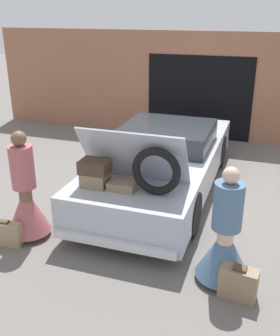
{
  "coord_description": "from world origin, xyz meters",
  "views": [
    {
      "loc": [
        1.85,
        -6.86,
        3.32
      ],
      "look_at": [
        0.0,
        -1.38,
        0.97
      ],
      "focal_mm": 42.0,
      "sensor_mm": 36.0,
      "label": 1
    }
  ],
  "objects_px": {
    "suitcase_beside_left_person": "(4,234)",
    "suitcase_beside_right_person": "(238,283)",
    "car": "(163,161)",
    "person_right": "(225,243)",
    "person_left": "(26,201)"
  },
  "relations": [
    {
      "from": "person_right",
      "to": "person_left",
      "type": "bearing_deg",
      "value": 80.26
    },
    {
      "from": "person_right",
      "to": "suitcase_beside_right_person",
      "type": "distance_m",
      "value": 0.51
    },
    {
      "from": "car",
      "to": "suitcase_beside_left_person",
      "type": "bearing_deg",
      "value": -122.14
    },
    {
      "from": "suitcase_beside_left_person",
      "to": "suitcase_beside_right_person",
      "type": "distance_m",
      "value": 3.43
    },
    {
      "from": "car",
      "to": "person_left",
      "type": "height_order",
      "value": "car"
    },
    {
      "from": "suitcase_beside_left_person",
      "to": "suitcase_beside_right_person",
      "type": "height_order",
      "value": "suitcase_beside_right_person"
    },
    {
      "from": "person_left",
      "to": "person_right",
      "type": "xyz_separation_m",
      "value": [
        3.01,
        -0.13,
        -0.04
      ]
    },
    {
      "from": "person_left",
      "to": "suitcase_beside_right_person",
      "type": "height_order",
      "value": "person_left"
    },
    {
      "from": "car",
      "to": "person_right",
      "type": "bearing_deg",
      "value": -58.62
    },
    {
      "from": "suitcase_beside_right_person",
      "to": "person_right",
      "type": "bearing_deg",
      "value": 127.41
    },
    {
      "from": "suitcase_beside_right_person",
      "to": "car",
      "type": "bearing_deg",
      "value": 122.08
    },
    {
      "from": "suitcase_beside_left_person",
      "to": "car",
      "type": "bearing_deg",
      "value": 57.86
    },
    {
      "from": "car",
      "to": "person_right",
      "type": "relative_size",
      "value": 3.21
    },
    {
      "from": "person_right",
      "to": "suitcase_beside_right_person",
      "type": "xyz_separation_m",
      "value": [
        0.23,
        -0.3,
        -0.35
      ]
    },
    {
      "from": "person_left",
      "to": "suitcase_beside_left_person",
      "type": "bearing_deg",
      "value": -22.75
    }
  ]
}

